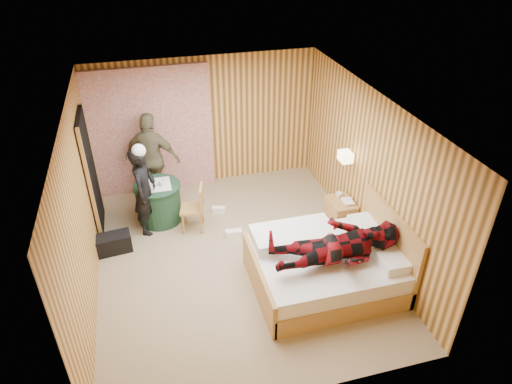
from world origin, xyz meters
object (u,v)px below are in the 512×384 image
object	(u,v)px
wall_lamp	(346,156)
woman_standing	(145,191)
chair_near	(196,205)
nightstand	(340,214)
round_table	(159,202)
man_on_bed	(339,238)
man_at_table	(153,159)
duffel_bag	(114,243)
bed	(326,266)
chair_far	(153,176)

from	to	relation	value
wall_lamp	woman_standing	size ratio (longest dim) A/B	0.17
chair_near	nightstand	bearing A→B (deg)	89.05
round_table	man_on_bed	distance (m)	3.37
man_at_table	man_on_bed	size ratio (longest dim) A/B	0.97
duffel_bag	man_on_bed	bearing A→B (deg)	-36.98
chair_near	man_on_bed	size ratio (longest dim) A/B	0.47
man_at_table	bed	bearing A→B (deg)	150.59
bed	nightstand	bearing A→B (deg)	57.97
bed	woman_standing	size ratio (longest dim) A/B	1.32
bed	nightstand	distance (m)	1.43
round_table	man_at_table	size ratio (longest dim) A/B	0.47
round_table	duffel_bag	bearing A→B (deg)	-138.72
nightstand	bed	bearing A→B (deg)	-122.03
wall_lamp	chair_near	distance (m)	2.57
man_on_bed	chair_far	bearing A→B (deg)	125.76
wall_lamp	nightstand	xyz separation A→B (m)	(-0.04, -0.13, -1.03)
nightstand	duffel_bag	world-z (taller)	nightstand
chair_near	woman_standing	world-z (taller)	woman_standing
chair_near	man_on_bed	xyz separation A→B (m)	(1.62, -2.03, 0.49)
wall_lamp	nightstand	distance (m)	1.03
duffel_bag	woman_standing	distance (m)	0.95
chair_far	duffel_bag	world-z (taller)	chair_far
wall_lamp	duffel_bag	xyz separation A→B (m)	(-3.77, 0.21, -1.15)
bed	man_on_bed	world-z (taller)	man_on_bed
nightstand	wall_lamp	bearing A→B (deg)	71.83
woman_standing	round_table	bearing A→B (deg)	-16.72
wall_lamp	duffel_bag	size ratio (longest dim) A/B	0.48
bed	chair_near	world-z (taller)	bed
nightstand	woman_standing	size ratio (longest dim) A/B	0.36
chair_near	woman_standing	xyz separation A→B (m)	(-0.79, 0.19, 0.28)
man_at_table	chair_near	bearing A→B (deg)	141.84
round_table	chair_far	distance (m)	0.66
nightstand	duffel_bag	xyz separation A→B (m)	(-3.73, 0.34, -0.12)
round_table	duffel_bag	distance (m)	1.07
bed	man_at_table	world-z (taller)	man_at_table
nightstand	duffel_bag	distance (m)	3.75
nightstand	woman_standing	bearing A→B (deg)	166.04
chair_far	duffel_bag	distance (m)	1.58
wall_lamp	duffel_bag	bearing A→B (deg)	176.84
round_table	woman_standing	distance (m)	0.52
round_table	woman_standing	world-z (taller)	woman_standing
round_table	woman_standing	size ratio (longest dim) A/B	0.53
nightstand	chair_near	bearing A→B (deg)	165.78
wall_lamp	man_on_bed	distance (m)	1.78
bed	round_table	world-z (taller)	bed
bed	man_at_table	xyz separation A→B (m)	(-2.19, 2.91, 0.55)
wall_lamp	chair_near	bearing A→B (deg)	169.03
duffel_bag	bed	bearing A→B (deg)	-33.85
nightstand	chair_far	xyz separation A→B (m)	(-2.97, 1.67, 0.26)
nightstand	woman_standing	world-z (taller)	woman_standing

